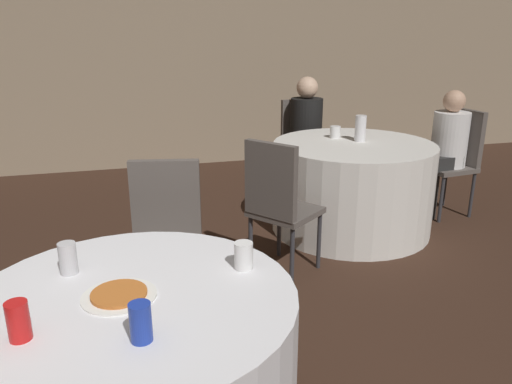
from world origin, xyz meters
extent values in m
cube|color=gray|center=(0.00, 4.55, 1.40)|extent=(16.00, 0.06, 2.80)
cylinder|color=white|center=(1.94, 2.05, 0.37)|extent=(1.31, 1.31, 0.74)
cube|color=#59514C|center=(0.30, 0.91, 0.43)|extent=(0.47, 0.47, 0.04)
cube|color=#59514C|center=(0.34, 1.08, 0.70)|extent=(0.38, 0.12, 0.49)
cylinder|color=#333338|center=(0.44, 0.71, 0.21)|extent=(0.03, 0.03, 0.41)
cylinder|color=#333338|center=(0.10, 0.77, 0.21)|extent=(0.03, 0.03, 0.41)
cylinder|color=#333338|center=(0.50, 1.04, 0.21)|extent=(0.03, 0.03, 0.41)
cylinder|color=#333338|center=(0.17, 1.11, 0.21)|extent=(0.03, 0.03, 0.41)
cube|color=#59514C|center=(1.16, 1.45, 0.43)|extent=(0.56, 0.56, 0.04)
cube|color=#59514C|center=(1.02, 1.35, 0.70)|extent=(0.27, 0.33, 0.49)
cylinder|color=#333338|center=(1.19, 1.69, 0.21)|extent=(0.03, 0.03, 0.41)
cylinder|color=#333338|center=(1.40, 1.42, 0.21)|extent=(0.03, 0.03, 0.41)
cylinder|color=#333338|center=(0.92, 1.49, 0.21)|extent=(0.03, 0.03, 0.41)
cylinder|color=#333338|center=(1.13, 1.22, 0.21)|extent=(0.03, 0.03, 0.41)
cube|color=#59514C|center=(1.89, 3.02, 0.43)|extent=(0.42, 0.42, 0.04)
cube|color=#59514C|center=(1.88, 3.20, 0.70)|extent=(0.38, 0.07, 0.49)
cylinder|color=#333338|center=(2.06, 2.86, 0.21)|extent=(0.03, 0.03, 0.41)
cylinder|color=#333338|center=(1.72, 2.84, 0.21)|extent=(0.03, 0.03, 0.41)
cylinder|color=#333338|center=(2.05, 3.20, 0.21)|extent=(0.03, 0.03, 0.41)
cylinder|color=#333338|center=(1.71, 3.18, 0.21)|extent=(0.03, 0.03, 0.41)
cube|color=#59514C|center=(2.90, 2.16, 0.43)|extent=(0.44, 0.44, 0.04)
cube|color=#59514C|center=(3.08, 2.18, 0.70)|extent=(0.09, 0.38, 0.49)
cylinder|color=#333338|center=(2.75, 1.97, 0.21)|extent=(0.03, 0.03, 0.41)
cylinder|color=#333338|center=(2.71, 2.31, 0.21)|extent=(0.03, 0.03, 0.41)
cylinder|color=#333338|center=(3.09, 2.01, 0.21)|extent=(0.03, 0.03, 0.41)
cylinder|color=#333338|center=(3.05, 2.35, 0.21)|extent=(0.03, 0.03, 0.41)
cylinder|color=#4C4238|center=(1.90, 2.80, 0.23)|extent=(0.24, 0.24, 0.45)
cube|color=#4C4238|center=(1.89, 2.91, 0.50)|extent=(0.31, 0.33, 0.12)
cylinder|color=black|center=(1.89, 3.02, 0.71)|extent=(0.31, 0.31, 0.52)
sphere|color=#DBB293|center=(1.89, 3.02, 1.08)|extent=(0.21, 0.21, 0.21)
cylinder|color=#282828|center=(2.68, 2.13, 0.23)|extent=(0.24, 0.24, 0.45)
cube|color=#282828|center=(2.79, 2.15, 0.50)|extent=(0.35, 0.33, 0.12)
cylinder|color=white|center=(2.90, 2.16, 0.69)|extent=(0.31, 0.31, 0.48)
sphere|color=tan|center=(2.90, 2.16, 1.02)|extent=(0.19, 0.19, 0.19)
cylinder|color=white|center=(0.09, 0.03, 0.74)|extent=(0.26, 0.26, 0.01)
cylinder|color=#BC6628|center=(0.09, 0.03, 0.75)|extent=(0.19, 0.19, 0.01)
cylinder|color=red|center=(-0.20, -0.14, 0.80)|extent=(0.07, 0.07, 0.12)
cylinder|color=silver|center=(-0.09, 0.26, 0.80)|extent=(0.07, 0.07, 0.12)
cylinder|color=#1E38A5|center=(0.15, -0.24, 0.80)|extent=(0.07, 0.07, 0.12)
cylinder|color=white|center=(0.55, 0.13, 0.79)|extent=(0.07, 0.07, 0.11)
cylinder|color=white|center=(2.01, 2.11, 0.84)|extent=(0.09, 0.09, 0.21)
cylinder|color=white|center=(1.86, 2.28, 0.79)|extent=(0.09, 0.09, 0.10)
camera|label=1|loc=(0.15, -1.55, 1.61)|focal=35.00mm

